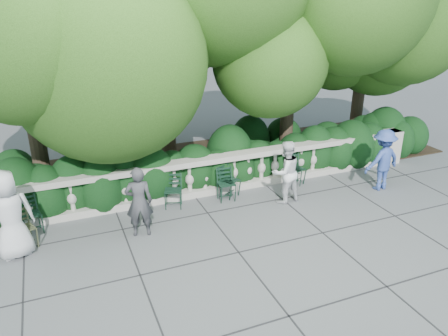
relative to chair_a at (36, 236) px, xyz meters
name	(u,v)px	position (x,y,z in m)	size (l,w,h in m)	color
ground	(241,225)	(4.28, -1.25, 0.00)	(90.00, 90.00, 0.00)	#4D5055
balustrade	(212,176)	(4.28, 0.55, 0.49)	(12.00, 0.44, 1.00)	#9E998E
shrub_hedge	(197,176)	(4.28, 1.75, 0.00)	(15.00, 2.60, 1.70)	black
tree_canopy	(216,29)	(4.97, 1.95, 3.96)	(15.04, 6.52, 6.78)	#3F3023
chair_a	(36,236)	(0.00, 0.00, 0.00)	(0.44, 0.48, 0.84)	black
chair_b	(174,210)	(3.08, 0.02, 0.00)	(0.44, 0.48, 0.84)	black
chair_c	(228,202)	(4.45, -0.12, 0.00)	(0.44, 0.48, 0.84)	black
chair_d	(234,198)	(4.69, 0.06, 0.00)	(0.44, 0.48, 0.84)	black
chair_e	(299,186)	(6.59, 0.06, 0.00)	(0.44, 0.48, 0.84)	black
chair_f	(293,187)	(6.43, 0.08, 0.00)	(0.44, 0.48, 0.84)	black
chair_weathered	(30,251)	(-0.11, -0.58, 0.00)	(0.44, 0.48, 0.84)	black
person_businessman	(10,215)	(-0.32, -0.67, 0.90)	(0.88, 0.58, 1.81)	silver
person_woman_grey	(139,202)	(2.13, -0.80, 0.78)	(0.57, 0.37, 1.56)	#39393D
person_casual_man	(285,172)	(5.77, -0.57, 0.79)	(0.76, 0.60, 1.57)	silver
person_older_blue	(383,160)	(8.46, -0.87, 0.81)	(1.05, 0.60, 1.63)	#314994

